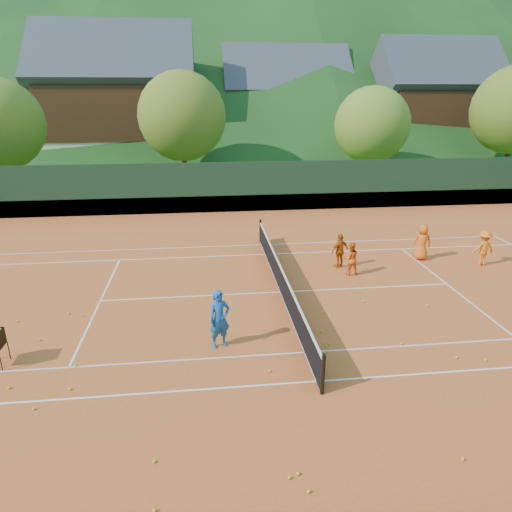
{
  "coord_description": "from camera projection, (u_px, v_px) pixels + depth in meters",
  "views": [
    {
      "loc": [
        -2.66,
        -14.99,
        6.93
      ],
      "look_at": [
        -0.91,
        0.0,
        1.46
      ],
      "focal_mm": 32.0,
      "sensor_mm": 36.0,
      "label": 1
    }
  ],
  "objects": [
    {
      "name": "ground",
      "position": [
        281.0,
        293.0,
        16.65
      ],
      "size": [
        400.0,
        400.0,
        0.0
      ],
      "primitive_type": "plane",
      "color": "#2C541A",
      "rests_on": "ground"
    },
    {
      "name": "clay_court",
      "position": [
        281.0,
        292.0,
        16.65
      ],
      "size": [
        40.0,
        24.0,
        0.02
      ],
      "primitive_type": "cube",
      "color": "#C85220",
      "rests_on": "ground"
    },
    {
      "name": "coach",
      "position": [
        219.0,
        319.0,
        12.84
      ],
      "size": [
        0.74,
        0.62,
        1.73
      ],
      "primitive_type": "imported",
      "rotation": [
        0.0,
        0.0,
        0.38
      ],
      "color": "#1A59AA",
      "rests_on": "clay_court"
    },
    {
      "name": "student_a",
      "position": [
        351.0,
        259.0,
        18.03
      ],
      "size": [
        0.67,
        0.53,
        1.34
      ],
      "primitive_type": "imported",
      "rotation": [
        0.0,
        0.0,
        3.17
      ],
      "color": "#FC6016",
      "rests_on": "clay_court"
    },
    {
      "name": "student_b",
      "position": [
        340.0,
        251.0,
        18.79
      ],
      "size": [
        0.91,
        0.67,
        1.44
      ],
      "primitive_type": "imported",
      "rotation": [
        0.0,
        0.0,
        3.57
      ],
      "color": "#CC5812",
      "rests_on": "clay_court"
    },
    {
      "name": "student_c",
      "position": [
        422.0,
        242.0,
        19.62
      ],
      "size": [
        0.84,
        0.62,
        1.57
      ],
      "primitive_type": "imported",
      "rotation": [
        0.0,
        0.0,
        2.97
      ],
      "color": "orange",
      "rests_on": "clay_court"
    },
    {
      "name": "student_d",
      "position": [
        483.0,
        248.0,
        18.99
      ],
      "size": [
        1.0,
        0.61,
        1.5
      ],
      "primitive_type": "imported",
      "rotation": [
        0.0,
        0.0,
        3.2
      ],
      "color": "orange",
      "rests_on": "clay_court"
    },
    {
      "name": "tennis_ball_0",
      "position": [
        40.0,
        340.0,
        13.38
      ],
      "size": [
        0.07,
        0.07,
        0.07
      ],
      "primitive_type": "sphere",
      "color": "#B8DE25",
      "rests_on": "clay_court"
    },
    {
      "name": "tennis_ball_1",
      "position": [
        76.0,
        366.0,
        12.12
      ],
      "size": [
        0.07,
        0.07,
        0.07
      ],
      "primitive_type": "sphere",
      "color": "#B8DE25",
      "rests_on": "clay_court"
    },
    {
      "name": "tennis_ball_2",
      "position": [
        289.0,
        478.0,
        8.61
      ],
      "size": [
        0.07,
        0.07,
        0.07
      ],
      "primitive_type": "sphere",
      "color": "#B8DE25",
      "rests_on": "clay_court"
    },
    {
      "name": "tennis_ball_3",
      "position": [
        457.0,
        358.0,
        12.49
      ],
      "size": [
        0.07,
        0.07,
        0.07
      ],
      "primitive_type": "sphere",
      "color": "#B8DE25",
      "rests_on": "clay_court"
    },
    {
      "name": "tennis_ball_4",
      "position": [
        82.0,
        316.0,
        14.83
      ],
      "size": [
        0.07,
        0.07,
        0.07
      ],
      "primitive_type": "sphere",
      "color": "#B8DE25",
      "rests_on": "clay_court"
    },
    {
      "name": "tennis_ball_5",
      "position": [
        321.0,
        332.0,
        13.84
      ],
      "size": [
        0.07,
        0.07,
        0.07
      ],
      "primitive_type": "sphere",
      "color": "#B8DE25",
      "rests_on": "clay_court"
    },
    {
      "name": "tennis_ball_6",
      "position": [
        463.0,
        459.0,
        9.05
      ],
      "size": [
        0.07,
        0.07,
        0.07
      ],
      "primitive_type": "sphere",
      "color": "#B8DE25",
      "rests_on": "clay_court"
    },
    {
      "name": "tennis_ball_7",
      "position": [
        326.0,
        346.0,
        13.07
      ],
      "size": [
        0.07,
        0.07,
        0.07
      ],
      "primitive_type": "sphere",
      "color": "#B8DE25",
      "rests_on": "clay_court"
    },
    {
      "name": "tennis_ball_9",
      "position": [
        34.0,
        409.0,
        10.48
      ],
      "size": [
        0.07,
        0.07,
        0.07
      ],
      "primitive_type": "sphere",
      "color": "#B8DE25",
      "rests_on": "clay_court"
    },
    {
      "name": "tennis_ball_10",
      "position": [
        402.0,
        343.0,
        13.19
      ],
      "size": [
        0.07,
        0.07,
        0.07
      ],
      "primitive_type": "sphere",
      "color": "#B8DE25",
      "rests_on": "clay_court"
    },
    {
      "name": "tennis_ball_11",
      "position": [
        486.0,
        360.0,
        12.37
      ],
      "size": [
        0.07,
        0.07,
        0.07
      ],
      "primitive_type": "sphere",
      "color": "#B8DE25",
      "rests_on": "clay_court"
    },
    {
      "name": "tennis_ball_12",
      "position": [
        309.0,
        491.0,
        8.32
      ],
      "size": [
        0.07,
        0.07,
        0.07
      ],
      "primitive_type": "sphere",
      "color": "#B8DE25",
      "rests_on": "clay_court"
    },
    {
      "name": "tennis_ball_13",
      "position": [
        329.0,
        343.0,
        13.19
      ],
      "size": [
        0.07,
        0.07,
        0.07
      ],
      "primitive_type": "sphere",
      "color": "#B8DE25",
      "rests_on": "clay_court"
    },
    {
      "name": "tennis_ball_14",
      "position": [
        9.0,
        388.0,
        11.22
      ],
      "size": [
        0.07,
        0.07,
        0.07
      ],
      "primitive_type": "sphere",
      "color": "#B8DE25",
      "rests_on": "clay_court"
    },
    {
      "name": "tennis_ball_15",
      "position": [
        427.0,
        306.0,
        15.51
      ],
      "size": [
        0.07,
        0.07,
        0.07
      ],
      "primitive_type": "sphere",
      "color": "#B8DE25",
      "rests_on": "clay_court"
    },
    {
      "name": "tennis_ball_17",
      "position": [
        270.0,
        371.0,
        11.9
      ],
      "size": [
        0.07,
        0.07,
        0.07
      ],
      "primitive_type": "sphere",
      "color": "#B8DE25",
      "rests_on": "clay_court"
    },
    {
      "name": "tennis_ball_18",
      "position": [
        324.0,
        313.0,
        15.03
      ],
      "size": [
        0.07,
        0.07,
        0.07
      ],
      "primitive_type": "sphere",
      "color": "#B8DE25",
      "rests_on": "clay_court"
    },
    {
      "name": "tennis_ball_19",
      "position": [
        154.0,
        462.0,
        8.99
      ],
      "size": [
        0.07,
        0.07,
        0.07
      ],
      "primitive_type": "sphere",
      "color": "#B8DE25",
      "rests_on": "clay_court"
    },
    {
      "name": "tennis_ball_20",
      "position": [
        363.0,
        301.0,
        15.82
      ],
      "size": [
        0.07,
        0.07,
        0.07
      ],
      "primitive_type": "sphere",
      "color": "#B8DE25",
      "rests_on": "clay_court"
    },
    {
      "name": "tennis_ball_21",
      "position": [
        17.0,
        321.0,
        14.46
      ],
      "size": [
        0.07,
        0.07,
        0.07
      ],
      "primitive_type": "sphere",
      "color": "#B8DE25",
      "rests_on": "clay_court"
    },
    {
      "name": "tennis_ball_22",
      "position": [
        69.0,
        313.0,
        14.97
      ],
      "size": [
        0.07,
        0.07,
        0.07
      ],
      "primitive_type": "sphere",
      "color": "#B8DE25",
      "rests_on": "clay_court"
    },
    {
      "name": "tennis_ball_23",
      "position": [
        154.0,
        510.0,
        7.94
      ],
      "size": [
        0.07,
        0.07,
        0.07
      ],
      "primitive_type": "sphere",
      "color": "#B8DE25",
      "rests_on": "clay_court"
    },
    {
      "name": "tennis_ball_24",
      "position": [
        298.0,
        474.0,
        8.7
      ],
      "size": [
        0.07,
        0.07,
        0.07
      ],
      "primitive_type": "sphere",
      "color": "#B8DE25",
      "rests_on": "clay_court"
    },
    {
      "name": "tennis_ball_26",
      "position": [
        70.0,
        389.0,
        11.18
      ],
      "size": [
        0.07,
        0.07,
        0.07
      ],
      "primitive_type": "sphere",
      "color": "#B8DE25",
      "rests_on": "clay_court"
    },
    {
      "name": "court_lines",
      "position": [
        281.0,
        292.0,
        16.65
      ],
      "size": [
        23.83,
        11.03,
        0.0
      ],
      "color": "silver",
      "rests_on": "clay_court"
    },
    {
      "name": "tennis_net",
      "position": [
        281.0,
        279.0,
        16.48
      ],
      "size": [
        0.1,
        12.07,
        1.1
      ],
      "color": "black",
      "rests_on": "clay_court"
    },
    {
      "name": "perimeter_fence",
      "position": [
        281.0,
        260.0,
        16.22
      ],
      "size": [
        40.4,
        24.24,
        3.0
      ],
      "color": "black",
      "rests_on": "clay_court"
    },
    {
      "name": "chalet_left",
      "position": [
        119.0,
        106.0,
        41.65
      ],
      "size": [
        13.8,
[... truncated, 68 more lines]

